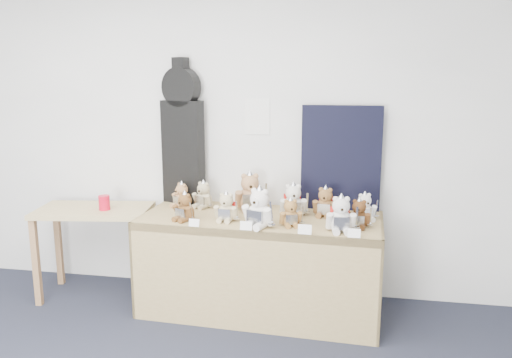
% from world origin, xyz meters
% --- Properties ---
extents(room_shell, '(6.00, 6.00, 6.00)m').
position_xyz_m(room_shell, '(0.69, 2.49, 1.53)').
color(room_shell, white).
rests_on(room_shell, floor).
extents(display_table, '(1.91, 0.87, 0.78)m').
position_xyz_m(display_table, '(0.79, 2.01, 0.61)').
color(display_table, olive).
rests_on(display_table, floor).
extents(side_table, '(0.99, 0.65, 0.77)m').
position_xyz_m(side_table, '(-0.64, 2.12, 0.65)').
color(side_table, '#A28557').
rests_on(side_table, floor).
extents(guitar_case, '(0.39, 0.22, 1.23)m').
position_xyz_m(guitar_case, '(0.06, 2.42, 1.38)').
color(guitar_case, black).
rests_on(guitar_case, display_table).
extents(navy_board, '(0.64, 0.03, 0.86)m').
position_xyz_m(navy_board, '(1.40, 2.41, 1.21)').
color(navy_board, black).
rests_on(navy_board, display_table).
extents(red_cup, '(0.09, 0.09, 0.12)m').
position_xyz_m(red_cup, '(-0.52, 2.08, 0.84)').
color(red_cup, red).
rests_on(red_cup, side_table).
extents(teddy_front_far_left, '(0.19, 0.19, 0.24)m').
position_xyz_m(teddy_front_far_left, '(0.24, 1.88, 0.88)').
color(teddy_front_far_left, brown).
rests_on(teddy_front_far_left, display_table).
extents(teddy_front_left, '(0.20, 0.17, 0.25)m').
position_xyz_m(teddy_front_left, '(0.56, 1.93, 0.88)').
color(teddy_front_left, tan).
rests_on(teddy_front_left, display_table).
extents(teddy_front_centre, '(0.26, 0.25, 0.33)m').
position_xyz_m(teddy_front_centre, '(0.83, 1.82, 0.91)').
color(teddy_front_centre, silver).
rests_on(teddy_front_centre, display_table).
extents(teddy_front_right, '(0.19, 0.17, 0.23)m').
position_xyz_m(teddy_front_right, '(1.05, 1.89, 0.87)').
color(teddy_front_right, olive).
rests_on(teddy_front_right, display_table).
extents(teddy_front_far_right, '(0.24, 0.21, 0.29)m').
position_xyz_m(teddy_front_far_right, '(1.42, 1.81, 0.90)').
color(teddy_front_far_right, silver).
rests_on(teddy_front_far_right, display_table).
extents(teddy_front_end, '(0.19, 0.16, 0.24)m').
position_xyz_m(teddy_front_end, '(1.54, 1.94, 0.87)').
color(teddy_front_end, '#53331C').
rests_on(teddy_front_end, display_table).
extents(teddy_back_left, '(0.20, 0.20, 0.25)m').
position_xyz_m(teddy_back_left, '(0.27, 2.28, 0.88)').
color(teddy_back_left, '#BBAE88').
rests_on(teddy_back_left, display_table).
extents(teddy_back_centre_left, '(0.29, 0.26, 0.35)m').
position_xyz_m(teddy_back_centre_left, '(0.67, 2.28, 0.92)').
color(teddy_back_centre_left, '#A77B53').
rests_on(teddy_back_centre_left, display_table).
extents(teddy_back_centre_right, '(0.24, 0.22, 0.29)m').
position_xyz_m(teddy_back_centre_right, '(1.04, 2.16, 0.90)').
color(teddy_back_centre_right, silver).
rests_on(teddy_back_centre_right, display_table).
extents(teddy_back_right, '(0.21, 0.19, 0.26)m').
position_xyz_m(teddy_back_right, '(1.29, 2.20, 0.88)').
color(teddy_back_right, brown).
rests_on(teddy_back_right, display_table).
extents(teddy_back_end, '(0.20, 0.19, 0.24)m').
position_xyz_m(teddy_back_end, '(1.59, 2.14, 0.87)').
color(teddy_back_end, white).
rests_on(teddy_back_end, display_table).
extents(teddy_back_far_left, '(0.19, 0.19, 0.24)m').
position_xyz_m(teddy_back_far_left, '(0.09, 2.26, 0.88)').
color(teddy_back_far_left, '#A9794E').
rests_on(teddy_back_far_left, display_table).
extents(entry_card_a, '(0.08, 0.02, 0.06)m').
position_xyz_m(entry_card_a, '(0.36, 1.73, 0.81)').
color(entry_card_a, silver).
rests_on(entry_card_a, display_table).
extents(entry_card_b, '(0.09, 0.02, 0.06)m').
position_xyz_m(entry_card_b, '(0.75, 1.72, 0.81)').
color(entry_card_b, silver).
rests_on(entry_card_b, display_table).
extents(entry_card_c, '(0.10, 0.02, 0.07)m').
position_xyz_m(entry_card_c, '(1.17, 1.70, 0.82)').
color(entry_card_c, silver).
rests_on(entry_card_c, display_table).
extents(entry_card_d, '(0.09, 0.02, 0.06)m').
position_xyz_m(entry_card_d, '(1.51, 1.68, 0.81)').
color(entry_card_d, silver).
rests_on(entry_card_d, display_table).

